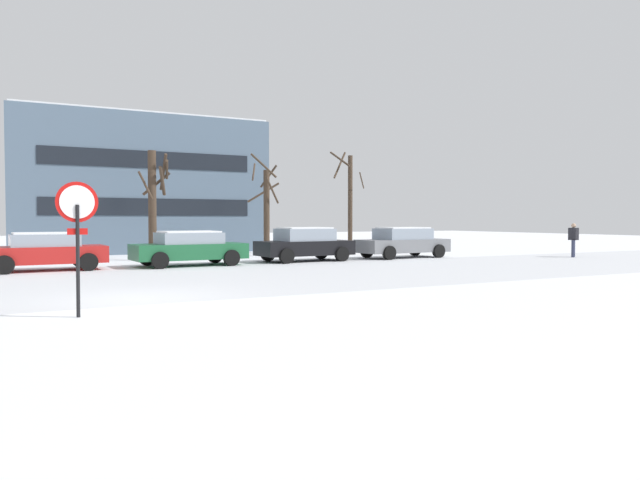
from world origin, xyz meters
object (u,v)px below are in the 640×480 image
(parked_car_gray, at_px, (403,242))
(pedestrian_crossing, at_px, (573,237))
(stop_sign, at_px, (77,222))
(parked_car_red, at_px, (45,251))
(parked_car_green, at_px, (189,248))
(parked_car_black, at_px, (305,244))

(parked_car_gray, height_order, pedestrian_crossing, pedestrian_crossing)
(stop_sign, relative_size, parked_car_red, 0.61)
(stop_sign, height_order, parked_car_red, stop_sign)
(parked_car_green, bearing_deg, parked_car_red, 178.04)
(parked_car_red, distance_m, parked_car_gray, 15.52)
(parked_car_red, distance_m, parked_car_green, 5.18)
(pedestrian_crossing, bearing_deg, parked_car_red, 171.23)
(parked_car_red, distance_m, pedestrian_crossing, 23.39)
(parked_car_green, height_order, parked_car_black, parked_car_black)
(stop_sign, distance_m, parked_car_green, 12.42)
(parked_car_gray, distance_m, pedestrian_crossing, 8.35)
(parked_car_green, height_order, parked_car_gray, parked_car_gray)
(parked_car_green, xyz_separation_m, parked_car_gray, (10.35, 0.08, 0.03))
(parked_car_gray, relative_size, pedestrian_crossing, 2.80)
(stop_sign, bearing_deg, pedestrian_crossing, 18.76)
(parked_car_black, xyz_separation_m, parked_car_gray, (5.17, -0.08, -0.01))
(parked_car_black, bearing_deg, parked_car_gray, -0.92)
(parked_car_green, height_order, pedestrian_crossing, pedestrian_crossing)
(parked_car_red, bearing_deg, parked_car_green, -1.96)
(parked_car_red, bearing_deg, parked_car_black, -0.09)
(stop_sign, height_order, pedestrian_crossing, stop_sign)
(parked_car_red, height_order, parked_car_black, parked_car_black)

